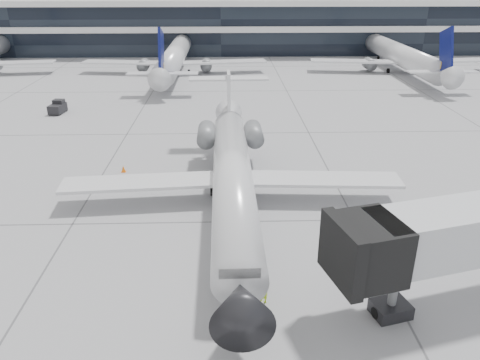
{
  "coord_description": "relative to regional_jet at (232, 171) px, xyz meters",
  "views": [
    {
      "loc": [
        0.92,
        -29.11,
        16.19
      ],
      "look_at": [
        1.84,
        1.44,
        2.6
      ],
      "focal_mm": 35.0,
      "sensor_mm": 36.0,
      "label": 1
    }
  ],
  "objects": [
    {
      "name": "ground",
      "position": [
        -1.32,
        -3.18,
        -2.54
      ],
      "size": [
        220.0,
        220.0,
        0.0
      ],
      "primitive_type": "plane",
      "color": "gray",
      "rests_on": "ground"
    },
    {
      "name": "terminal",
      "position": [
        -1.32,
        78.82,
        2.46
      ],
      "size": [
        170.0,
        22.0,
        10.0
      ],
      "primitive_type": "cube",
      "color": "black",
      "rests_on": "ground"
    },
    {
      "name": "bg_jet_center",
      "position": [
        -9.32,
        51.82,
        -2.54
      ],
      "size": [
        32.0,
        40.0,
        9.6
      ],
      "primitive_type": null,
      "color": "silver",
      "rests_on": "ground"
    },
    {
      "name": "bg_jet_right",
      "position": [
        30.68,
        51.82,
        -2.54
      ],
      "size": [
        32.0,
        40.0,
        9.6
      ],
      "primitive_type": null,
      "color": "silver",
      "rests_on": "ground"
    },
    {
      "name": "regional_jet",
      "position": [
        0.0,
        0.0,
        0.0
      ],
      "size": [
        25.81,
        32.09,
        7.43
      ],
      "rotation": [
        0.0,
        0.0,
        0.01
      ],
      "color": "silver",
      "rests_on": "ground"
    },
    {
      "name": "ramp_worker",
      "position": [
        1.4,
        -12.18,
        -1.67
      ],
      "size": [
        0.75,
        0.68,
        1.73
      ],
      "primitive_type": "imported",
      "rotation": [
        0.0,
        0.0,
        3.68
      ],
      "color": "#C5FB1A",
      "rests_on": "ground"
    },
    {
      "name": "traffic_cone",
      "position": [
        -9.59,
        6.21,
        -2.25
      ],
      "size": [
        0.51,
        0.51,
        0.6
      ],
      "rotation": [
        0.0,
        0.0,
        0.28
      ],
      "color": "orange",
      "rests_on": "ground"
    },
    {
      "name": "far_tug",
      "position": [
        -21.55,
        25.59,
        -1.82
      ],
      "size": [
        1.79,
        2.69,
        1.61
      ],
      "rotation": [
        0.0,
        0.0,
        -0.12
      ],
      "color": "black",
      "rests_on": "ground"
    }
  ]
}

